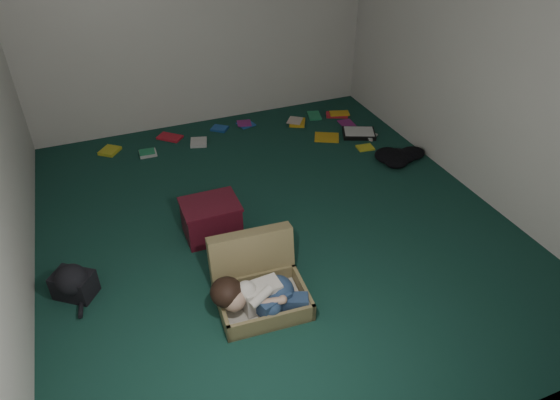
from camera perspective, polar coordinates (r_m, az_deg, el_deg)
floor at (r=4.49m, az=-0.71°, el=-2.63°), size 4.50×4.50×0.00m
wall_back at (r=5.89m, az=-9.31°, el=20.45°), size 4.50×0.00×4.50m
wall_front at (r=2.21m, az=21.03°, el=-8.99°), size 4.50×0.00×4.50m
wall_right at (r=4.88m, az=22.48°, el=15.27°), size 0.00×4.50×4.50m
suitcase at (r=3.73m, az=-2.50°, el=-9.40°), size 0.68×0.66×0.47m
person at (r=3.58m, az=-2.48°, el=-10.80°), size 0.69×0.36×0.29m
maroon_bin at (r=4.31m, az=-7.87°, el=-2.15°), size 0.48×0.38×0.33m
backpack at (r=4.06m, az=-22.48°, el=-8.85°), size 0.46×0.45×0.22m
clothing_pile at (r=5.56m, az=13.77°, el=5.23°), size 0.53×0.48×0.14m
paper_tray at (r=5.98m, az=9.00°, el=7.56°), size 0.45×0.40×0.05m
book_scatter at (r=5.95m, az=-1.49°, el=7.67°), size 3.05×1.33×0.02m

